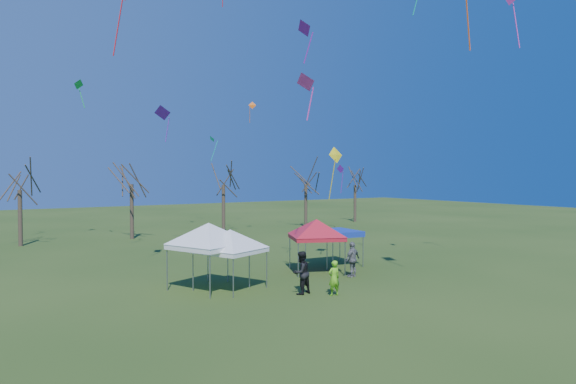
% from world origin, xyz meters
% --- Properties ---
extents(ground, '(140.00, 140.00, 0.00)m').
position_xyz_m(ground, '(0.00, 0.00, 0.00)').
color(ground, '#294516').
rests_on(ground, ground).
extents(tree_1, '(3.42, 3.42, 7.54)m').
position_xyz_m(tree_1, '(-10.77, 24.65, 5.79)').
color(tree_1, '#3D2D21').
rests_on(tree_1, ground).
extents(tree_2, '(3.71, 3.71, 8.18)m').
position_xyz_m(tree_2, '(-2.37, 24.38, 6.29)').
color(tree_2, '#3D2D21').
rests_on(tree_2, ground).
extents(tree_3, '(3.59, 3.59, 7.91)m').
position_xyz_m(tree_3, '(6.03, 24.04, 6.08)').
color(tree_3, '#3D2D21').
rests_on(tree_3, ground).
extents(tree_4, '(3.58, 3.58, 7.89)m').
position_xyz_m(tree_4, '(15.36, 24.00, 6.06)').
color(tree_4, '#3D2D21').
rests_on(tree_4, ground).
extents(tree_5, '(3.39, 3.39, 7.46)m').
position_xyz_m(tree_5, '(23.72, 26.07, 5.73)').
color(tree_5, '#3D2D21').
rests_on(tree_5, ground).
extents(tent_white_west, '(3.85, 3.85, 3.66)m').
position_xyz_m(tent_white_west, '(-4.81, 3.27, 2.96)').
color(tent_white_west, gray).
rests_on(tent_white_west, ground).
extents(tent_white_mid, '(3.46, 3.46, 3.30)m').
position_xyz_m(tent_white_mid, '(-3.97, 2.66, 2.66)').
color(tent_white_mid, gray).
rests_on(tent_white_mid, ground).
extents(tent_red, '(3.62, 3.62, 3.44)m').
position_xyz_m(tent_red, '(2.02, 3.93, 2.77)').
color(tent_red, gray).
rests_on(tent_red, ground).
extents(tent_blue, '(2.93, 2.93, 2.10)m').
position_xyz_m(tent_blue, '(4.16, 5.08, 1.93)').
color(tent_blue, gray).
rests_on(tent_blue, ground).
extents(person_grey, '(1.18, 0.71, 1.89)m').
position_xyz_m(person_grey, '(2.82, 1.76, 0.94)').
color(person_grey, slate).
rests_on(person_grey, ground).
extents(person_green, '(0.61, 0.43, 1.59)m').
position_xyz_m(person_green, '(-0.61, -1.01, 0.80)').
color(person_green, '#6DCD20').
rests_on(person_green, ground).
extents(person_dark, '(1.09, 0.93, 1.97)m').
position_xyz_m(person_dark, '(-1.69, 0.04, 0.98)').
color(person_dark, black).
rests_on(person_dark, ground).
extents(kite_19, '(0.70, 0.58, 1.84)m').
position_xyz_m(kite_19, '(6.96, 20.18, 11.42)').
color(kite_19, '#F25D0C').
rests_on(kite_19, ground).
extents(kite_22, '(0.75, 0.75, 2.34)m').
position_xyz_m(kite_22, '(4.79, 23.68, 8.56)').
color(kite_22, '#0CB8A3').
rests_on(kite_22, ground).
extents(kite_13, '(0.99, 0.86, 2.23)m').
position_xyz_m(kite_13, '(-6.73, 23.14, 12.39)').
color(kite_13, green).
rests_on(kite_13, ground).
extents(kite_17, '(1.09, 0.64, 3.33)m').
position_xyz_m(kite_17, '(4.90, 5.85, 6.62)').
color(kite_17, yellow).
rests_on(kite_17, ground).
extents(kite_1, '(1.00, 1.20, 2.28)m').
position_xyz_m(kite_1, '(-1.05, 0.58, 9.78)').
color(kite_1, '#DF31A7').
rests_on(kite_1, ground).
extents(kite_11, '(1.48, 1.45, 2.74)m').
position_xyz_m(kite_11, '(-2.02, 17.50, 9.99)').
color(kite_11, '#5917A3').
rests_on(kite_11, ground).
extents(kite_12, '(0.45, 0.92, 2.80)m').
position_xyz_m(kite_12, '(16.50, 19.75, 5.92)').
color(kite_12, '#6E19B0').
rests_on(kite_12, ground).
extents(kite_27, '(0.71, 1.05, 2.43)m').
position_xyz_m(kite_27, '(0.89, 3.47, 13.23)').
color(kite_27, purple).
rests_on(kite_27, ground).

